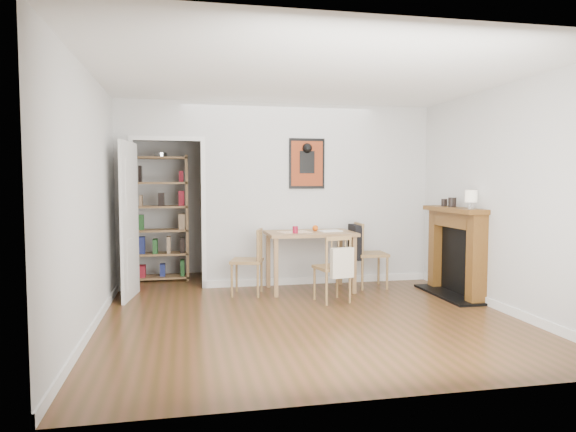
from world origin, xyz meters
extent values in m
plane|color=#57321C|center=(0.00, 0.00, 0.00)|extent=(5.20, 5.20, 0.00)
plane|color=#BDBCBA|center=(0.00, 2.60, 1.30)|extent=(4.50, 0.00, 4.50)
plane|color=#BDBCBA|center=(0.00, -2.60, 1.30)|extent=(4.50, 0.00, 4.50)
plane|color=#BDBCBA|center=(-2.25, 0.00, 1.30)|extent=(0.00, 5.20, 5.20)
plane|color=#BDBCBA|center=(2.25, 0.00, 1.30)|extent=(0.00, 5.20, 5.20)
plane|color=white|center=(0.00, 0.00, 2.60)|extent=(5.20, 5.20, 0.00)
cube|color=#BDBCBA|center=(0.57, 1.40, 1.30)|extent=(3.35, 0.10, 2.60)
cube|color=#BDBCBA|center=(-2.12, 1.40, 1.30)|extent=(0.25, 0.10, 2.60)
cube|color=#BDBCBA|center=(-1.55, 1.40, 2.33)|extent=(0.90, 0.10, 0.55)
cube|color=silver|center=(-2.03, 1.40, 1.02)|extent=(0.06, 0.14, 2.05)
cube|color=silver|center=(-1.07, 1.40, 1.02)|extent=(0.06, 0.14, 2.05)
cube|color=silver|center=(0.57, 1.34, 0.05)|extent=(3.35, 0.02, 0.10)
cube|color=silver|center=(-2.24, -0.60, 0.05)|extent=(0.02, 4.00, 0.10)
cube|color=silver|center=(2.24, -0.60, 0.05)|extent=(0.02, 4.00, 0.10)
cube|color=silver|center=(-2.02, 0.93, 1.00)|extent=(0.15, 0.80, 2.00)
cube|color=black|center=(0.40, 1.33, 1.75)|extent=(0.52, 0.02, 0.72)
cube|color=maroon|center=(0.40, 1.32, 1.75)|extent=(0.46, 0.00, 0.64)
cube|color=olive|center=(0.35, 0.92, 0.79)|extent=(1.19, 0.76, 0.04)
cube|color=olive|center=(-0.18, 0.60, 0.38)|extent=(0.05, 0.05, 0.77)
cube|color=olive|center=(0.88, 0.60, 0.38)|extent=(0.05, 0.05, 0.77)
cube|color=olive|center=(-0.18, 1.23, 0.38)|extent=(0.05, 0.05, 0.77)
cube|color=olive|center=(0.88, 1.23, 0.38)|extent=(0.05, 0.05, 0.77)
cube|color=black|center=(1.00, 0.95, 0.65)|extent=(0.12, 0.38, 0.48)
cube|color=#C0B79F|center=(0.51, 0.01, 0.52)|extent=(0.30, 0.15, 0.36)
cube|color=olive|center=(-2.05, 2.10, 0.94)|extent=(0.04, 0.32, 1.89)
cube|color=olive|center=(-1.30, 2.10, 0.94)|extent=(0.04, 0.32, 1.89)
cube|color=olive|center=(-1.67, 2.10, 0.04)|extent=(0.79, 0.32, 0.03)
cube|color=olive|center=(-1.67, 2.10, 0.75)|extent=(0.79, 0.32, 0.03)
cube|color=olive|center=(-1.67, 2.10, 1.85)|extent=(0.79, 0.32, 0.03)
cube|color=maroon|center=(-1.67, 2.10, 0.94)|extent=(0.70, 0.26, 0.26)
cube|color=brown|center=(2.15, -0.24, 0.55)|extent=(0.20, 0.16, 1.10)
cube|color=brown|center=(2.15, 0.74, 0.55)|extent=(0.20, 0.16, 1.10)
cube|color=brown|center=(2.12, 0.25, 1.13)|extent=(0.30, 1.21, 0.06)
cube|color=brown|center=(2.15, 0.25, 1.00)|extent=(0.20, 0.85, 0.20)
cube|color=black|center=(2.21, 0.25, 0.45)|extent=(0.08, 0.81, 0.88)
cube|color=black|center=(2.09, 0.25, 0.01)|extent=(0.45, 1.25, 0.03)
cylinder|color=maroon|center=(0.11, 0.76, 0.86)|extent=(0.07, 0.07, 0.10)
sphere|color=#D9520B|center=(0.45, 1.02, 0.85)|extent=(0.08, 0.08, 0.08)
cube|color=#F1DEC6|center=(0.13, 0.92, 0.81)|extent=(0.46, 0.38, 0.00)
cube|color=silver|center=(0.63, 0.91, 0.82)|extent=(0.32, 0.26, 0.01)
cylinder|color=silver|center=(2.11, -0.15, 1.20)|extent=(0.07, 0.07, 0.08)
cylinder|color=beige|center=(2.11, -0.15, 1.32)|extent=(0.15, 0.15, 0.15)
cylinder|color=black|center=(2.13, 0.33, 1.22)|extent=(0.10, 0.10, 0.13)
cylinder|color=black|center=(2.13, 0.55, 1.21)|extent=(0.08, 0.08, 0.10)
camera|label=1|loc=(-1.32, -5.85, 1.51)|focal=32.00mm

